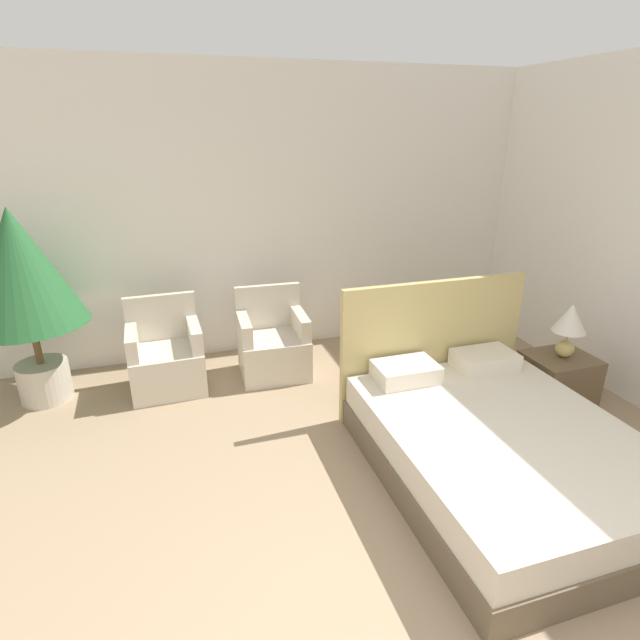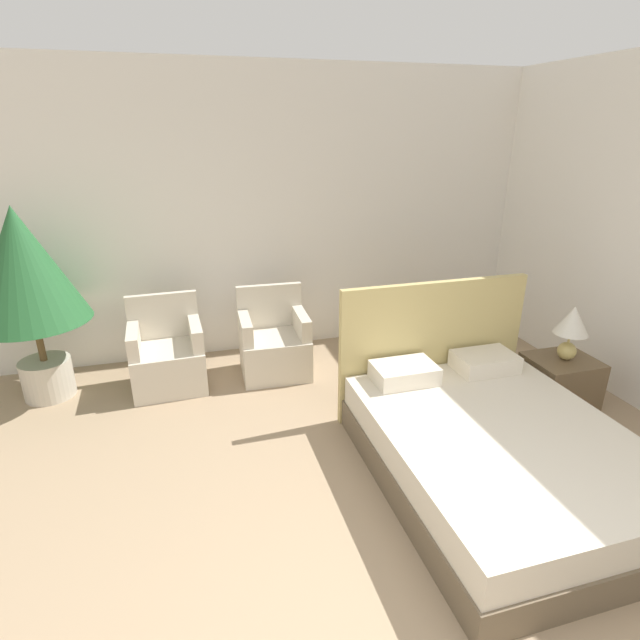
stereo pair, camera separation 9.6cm
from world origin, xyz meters
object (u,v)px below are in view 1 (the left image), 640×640
Objects in this scene: armchair_near_window_left at (167,361)px; nightstand at (557,380)px; potted_palm at (21,276)px; armchair_near_window_right at (273,348)px; bed at (495,442)px; table_lamp at (570,323)px.

armchair_near_window_left reaches higher than nightstand.
armchair_near_window_left is at bearing -6.29° from potted_palm.
potted_palm is at bearing 171.91° from armchair_near_window_left.
armchair_near_window_right is (1.01, -0.00, 0.00)m from armchair_near_window_left.
bed is at bearing -33.01° from potted_palm.
bed is 2.28m from armchair_near_window_right.
potted_palm is at bearing 179.01° from armchair_near_window_right.
armchair_near_window_left is 1.01m from armchair_near_window_right.
potted_palm is 4.65m from nightstand.
table_lamp is (1.12, 0.66, 0.51)m from bed.
potted_palm reaches higher than nightstand.
table_lamp is at bearing -18.24° from potted_palm.
nightstand is (2.26, -1.31, -0.05)m from armchair_near_window_right.
table_lamp is at bearing -27.79° from armchair_near_window_right.
potted_palm is at bearing 161.76° from table_lamp.
armchair_near_window_right is at bearing 120.21° from bed.
armchair_near_window_left and armchair_near_window_right have the same top height.
potted_palm reaches higher than table_lamp.
armchair_near_window_left is 3.57m from table_lamp.
bed reaches higher than armchair_near_window_right.
armchair_near_window_right reaches higher than nightstand.
armchair_near_window_right is (-1.15, 1.97, 0.02)m from bed.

